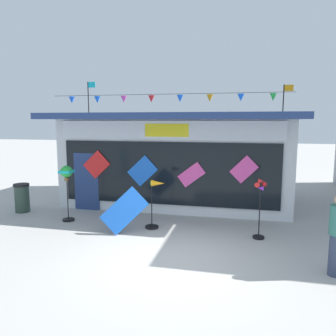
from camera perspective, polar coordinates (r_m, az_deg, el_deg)
The scene contains 7 objects.
ground_plane at distance 7.80m, azimuth 1.07°, elevation -15.40°, with size 80.00×80.00×0.00m, color #ADAAA5.
kite_shop_building at distance 12.78m, azimuth 1.87°, elevation 1.90°, with size 8.41×5.25×4.65m.
wind_spinner_far_left at distance 10.65m, azimuth -17.08°, elevation -1.64°, with size 0.37×0.37×1.75m.
wind_spinner_left at distance 9.59m, azimuth -2.25°, elevation -5.79°, with size 0.59×0.39×1.43m.
wind_spinner_center_left at distance 9.05m, azimuth 15.57°, elevation -5.99°, with size 0.32×0.31×1.63m.
trash_bin at distance 12.42m, azimuth -23.88°, elevation -4.70°, with size 0.52×0.52×0.98m.
display_kite_on_ground at distance 9.23m, azimuth -7.56°, elevation -7.32°, with size 0.68×0.03×1.24m, color blue.
Camera 1 is at (1.46, -6.99, 3.13)m, focal length 35.33 mm.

